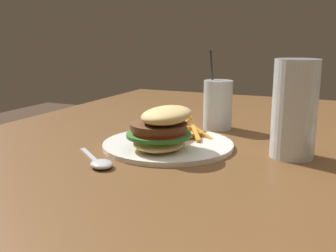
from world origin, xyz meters
TOP-DOWN VIEW (x-y plane):
  - dining_table at (0.00, 0.00)m, footprint 1.63×1.36m
  - meal_plate_near at (0.03, -0.18)m, footprint 0.28×0.28m
  - beer_glass at (-0.03, 0.07)m, footprint 0.08×0.08m
  - juice_glass at (-0.20, -0.14)m, footprint 0.07×0.07m
  - spoon at (0.17, -0.24)m, footprint 0.12×0.14m

SIDE VIEW (x-z plane):
  - dining_table at x=0.00m, z-range 0.27..1.04m
  - spoon at x=0.17m, z-range 0.76..0.78m
  - meal_plate_near at x=0.03m, z-range 0.75..0.85m
  - juice_glass at x=-0.20m, z-range 0.72..0.92m
  - beer_glass at x=-0.03m, z-range 0.76..0.95m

